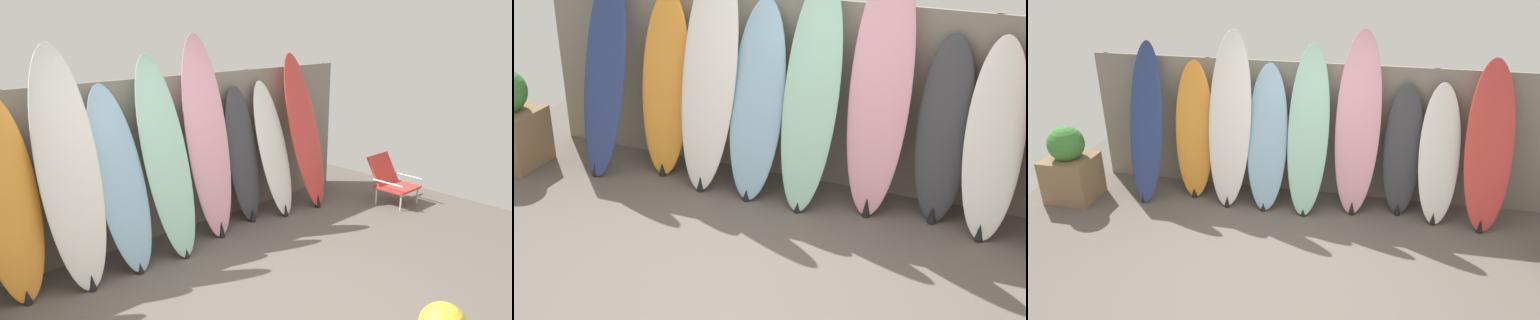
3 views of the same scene
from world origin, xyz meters
The scene contains 10 objects.
ground centered at (0.00, 0.00, 0.00)m, with size 7.68×7.68×0.00m, color #5B544C.
fence_back centered at (0.00, 2.01, 0.90)m, with size 6.08×0.11×1.80m.
surfboard_navy_0 centered at (-2.18, 1.56, 0.99)m, with size 0.52×0.81×2.02m.
surfboard_orange_1 centered at (-1.57, 1.67, 0.89)m, with size 0.53×0.43×1.81m.
surfboard_white_2 centered at (-1.05, 1.61, 1.09)m, with size 0.59×0.66×2.21m.
surfboard_skyblue_3 centered at (-0.57, 1.60, 0.90)m, with size 0.55×0.67×1.81m.
surfboard_seafoam_4 centered at (-0.04, 1.60, 1.03)m, with size 0.52×0.71×2.07m.
surfboard_pink_5 centered at (0.56, 1.68, 1.12)m, with size 0.57×0.55×2.26m.
surfboard_charcoal_6 centered at (1.12, 1.73, 0.81)m, with size 0.49×0.42×1.65m.
surfboard_white_7 centered at (1.55, 1.64, 0.82)m, with size 0.52×0.58×1.68m.
Camera 2 is at (1.88, -4.05, 3.17)m, focal length 50.00 mm.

